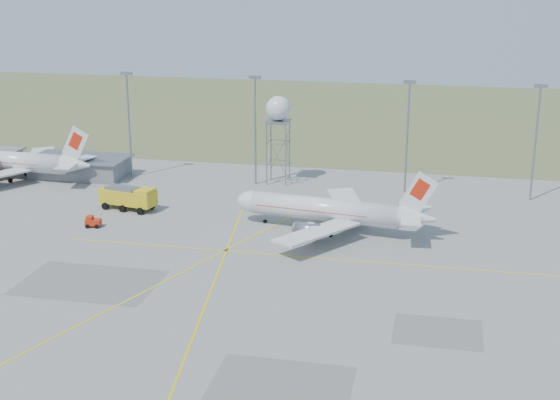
% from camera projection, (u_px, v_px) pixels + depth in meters
% --- Properties ---
extents(ground, '(400.00, 400.00, 0.00)m').
position_uv_depth(ground, '(201.00, 351.00, 84.17)').
color(ground, gray).
rests_on(ground, ground).
extents(grass_strip, '(400.00, 120.00, 0.03)m').
position_uv_depth(grass_strip, '(355.00, 115.00, 215.14)').
color(grass_strip, '#566B3B').
rests_on(grass_strip, ground).
extents(building_grey, '(19.00, 10.00, 3.90)m').
position_uv_depth(building_grey, '(80.00, 167.00, 152.45)').
color(building_grey, slate).
rests_on(building_grey, ground).
extents(mast_a, '(2.20, 0.50, 20.50)m').
position_uv_depth(mast_a, '(129.00, 116.00, 149.38)').
color(mast_a, gray).
rests_on(mast_a, ground).
extents(mast_b, '(2.20, 0.50, 20.50)m').
position_uv_depth(mast_b, '(255.00, 121.00, 144.39)').
color(mast_b, gray).
rests_on(mast_b, ground).
extents(mast_c, '(2.20, 0.50, 20.50)m').
position_uv_depth(mast_c, '(408.00, 128.00, 138.80)').
color(mast_c, gray).
rests_on(mast_c, ground).
extents(mast_d, '(2.20, 0.50, 20.50)m').
position_uv_depth(mast_d, '(536.00, 133.00, 134.41)').
color(mast_d, gray).
rests_on(mast_d, ground).
extents(airliner_main, '(32.09, 30.93, 10.93)m').
position_uv_depth(airliner_main, '(328.00, 210.00, 121.03)').
color(airliner_main, silver).
rests_on(airliner_main, ground).
extents(airliner_far, '(33.06, 32.06, 11.24)m').
position_uv_depth(airliner_far, '(11.00, 161.00, 150.44)').
color(airliner_far, silver).
rests_on(airliner_far, ground).
extents(radar_tower, '(4.59, 4.59, 16.62)m').
position_uv_depth(radar_tower, '(278.00, 135.00, 146.06)').
color(radar_tower, gray).
rests_on(radar_tower, ground).
extents(fire_truck, '(10.34, 5.56, 3.95)m').
position_uv_depth(fire_truck, '(129.00, 199.00, 131.98)').
color(fire_truck, gold).
rests_on(fire_truck, ground).
extents(baggage_tug, '(2.53, 2.15, 1.82)m').
position_uv_depth(baggage_tug, '(93.00, 223.00, 123.56)').
color(baggage_tug, '#B6280D').
rests_on(baggage_tug, ground).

